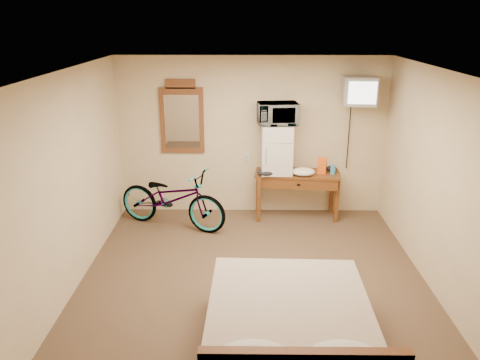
{
  "coord_description": "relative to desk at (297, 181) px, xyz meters",
  "views": [
    {
      "loc": [
        -0.1,
        -4.88,
        3.05
      ],
      "look_at": [
        -0.16,
        0.58,
        1.13
      ],
      "focal_mm": 35.0,
      "sensor_mm": 36.0,
      "label": 1
    }
  ],
  "objects": [
    {
      "name": "blue_cup",
      "position": [
        0.54,
        -0.04,
        0.2
      ],
      "size": [
        0.08,
        0.08,
        0.14
      ],
      "primitive_type": "cylinder",
      "color": "#388AC1",
      "rests_on": "desk"
    },
    {
      "name": "bed",
      "position": [
        -0.4,
        -3.38,
        -0.33
      ],
      "size": [
        1.56,
        2.04,
        0.9
      ],
      "color": "brown",
      "rests_on": "floor"
    },
    {
      "name": "cloth_dark_b",
      "position": [
        0.54,
        0.1,
        0.16
      ],
      "size": [
        0.18,
        0.14,
        0.08
      ],
      "primitive_type": "ellipsoid",
      "color": "black",
      "rests_on": "desk"
    },
    {
      "name": "wall_mirror",
      "position": [
        -1.8,
        0.27,
        0.93
      ],
      "size": [
        0.68,
        0.04,
        1.15
      ],
      "color": "brown",
      "rests_on": "room"
    },
    {
      "name": "cloth_cream",
      "position": [
        0.07,
        -0.1,
        0.18
      ],
      "size": [
        0.36,
        0.28,
        0.11
      ],
      "primitive_type": "ellipsoid",
      "color": "white",
      "rests_on": "desk"
    },
    {
      "name": "microwave",
      "position": [
        -0.33,
        0.03,
        1.05
      ],
      "size": [
        0.62,
        0.46,
        0.32
      ],
      "primitive_type": "imported",
      "rotation": [
        0.0,
        0.0,
        0.1
      ],
      "color": "silver",
      "rests_on": "mini_fridge"
    },
    {
      "name": "bicycle",
      "position": [
        -1.91,
        -0.35,
        -0.17
      ],
      "size": [
        1.86,
        1.19,
        0.92
      ],
      "primitive_type": "imported",
      "rotation": [
        0.0,
        0.0,
        1.21
      ],
      "color": "black",
      "rests_on": "floor"
    },
    {
      "name": "room",
      "position": [
        -0.71,
        -2.0,
        0.62
      ],
      "size": [
        4.6,
        4.64,
        2.5
      ],
      "color": "#4F3827",
      "rests_on": "ground"
    },
    {
      "name": "cloth_dark_a",
      "position": [
        -0.49,
        -0.12,
        0.18
      ],
      "size": [
        0.28,
        0.21,
        0.1
      ],
      "primitive_type": "ellipsoid",
      "color": "black",
      "rests_on": "desk"
    },
    {
      "name": "snack_bag",
      "position": [
        0.37,
        -0.02,
        0.25
      ],
      "size": [
        0.14,
        0.11,
        0.25
      ],
      "primitive_type": "cube",
      "rotation": [
        0.0,
        0.0,
        -0.32
      ],
      "color": "#F35915",
      "rests_on": "desk"
    },
    {
      "name": "mini_fridge",
      "position": [
        -0.33,
        0.03,
        0.51
      ],
      "size": [
        0.47,
        0.47,
        0.76
      ],
      "color": "silver",
      "rests_on": "desk"
    },
    {
      "name": "crt_television",
      "position": [
        0.85,
        0.02,
        1.39
      ],
      "size": [
        0.51,
        0.6,
        0.42
      ],
      "color": "black",
      "rests_on": "room"
    },
    {
      "name": "desk",
      "position": [
        0.0,
        0.0,
        0.0
      ],
      "size": [
        1.35,
        0.63,
        0.75
      ],
      "color": "brown",
      "rests_on": "floor"
    }
  ]
}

